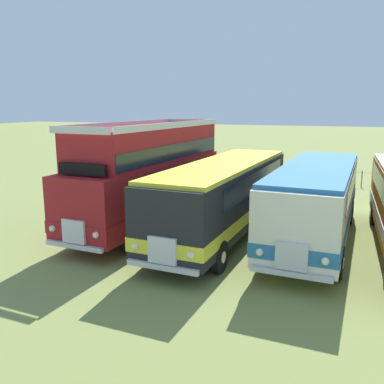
# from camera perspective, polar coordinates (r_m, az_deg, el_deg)

# --- Properties ---
(ground_plane) EXTENTS (200.00, 200.00, 0.00)m
(ground_plane) POSITION_cam_1_polar(r_m,az_deg,el_deg) (16.85, 16.31, -6.62)
(ground_plane) COLOR olive
(bus_first_in_row) EXTENTS (3.10, 10.30, 4.52)m
(bus_first_in_row) POSITION_cam_1_polar(r_m,az_deg,el_deg) (18.18, -5.77, 2.77)
(bus_first_in_row) COLOR maroon
(bus_first_in_row) RESTS_ON ground
(bus_second_in_row) EXTENTS (3.08, 11.00, 2.99)m
(bus_second_in_row) POSITION_cam_1_polar(r_m,az_deg,el_deg) (16.71, 4.55, -0.09)
(bus_second_in_row) COLOR black
(bus_second_in_row) RESTS_ON ground
(bus_third_in_row) EXTENTS (2.99, 10.22, 2.99)m
(bus_third_in_row) POSITION_cam_1_polar(r_m,az_deg,el_deg) (16.54, 16.71, -0.69)
(bus_third_in_row) COLOR silver
(bus_third_in_row) RESTS_ON ground
(rope_fence_line) EXTENTS (20.09, 0.08, 1.05)m
(rope_fence_line) POSITION_cam_1_polar(r_m,az_deg,el_deg) (29.19, 18.44, 2.22)
(rope_fence_line) COLOR #8C704C
(rope_fence_line) RESTS_ON ground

